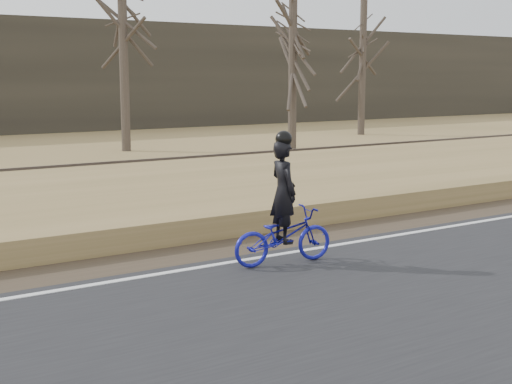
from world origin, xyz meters
TOP-DOWN VIEW (x-y plane):
  - ground at (0.00, 0.00)m, footprint 120.00×120.00m
  - road at (0.00, -2.50)m, footprint 120.00×6.00m
  - edge_line at (0.00, 0.20)m, footprint 120.00×0.12m
  - shoulder at (0.00, 1.20)m, footprint 120.00×1.60m
  - cyclist at (3.94, -0.29)m, footprint 1.74×0.78m
  - bare_tree_center at (8.72, 17.61)m, footprint 0.36×0.36m
  - bare_tree_right at (14.83, 14.67)m, footprint 0.36×0.36m
  - bare_tree_far_right at (22.04, 18.65)m, footprint 0.36×0.36m

SIDE VIEW (x-z plane):
  - ground at x=0.00m, z-range 0.00..0.00m
  - shoulder at x=0.00m, z-range 0.00..0.04m
  - road at x=0.00m, z-range 0.00..0.06m
  - edge_line at x=0.00m, z-range 0.06..0.07m
  - cyclist at x=3.94m, z-range -0.32..1.78m
  - bare_tree_right at x=14.83m, z-range 0.00..6.81m
  - bare_tree_far_right at x=22.04m, z-range 0.00..6.85m
  - bare_tree_center at x=8.72m, z-range 0.00..8.38m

